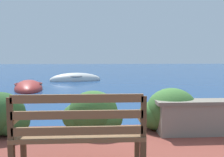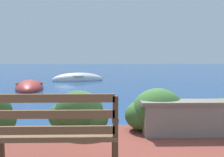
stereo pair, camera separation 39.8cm
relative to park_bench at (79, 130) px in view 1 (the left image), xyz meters
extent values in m
plane|color=navy|center=(1.34, 1.88, -0.70)|extent=(80.00, 80.00, 0.00)
cube|color=brown|center=(-0.71, 0.26, -0.28)|extent=(0.06, 0.06, 0.40)
cube|color=brown|center=(0.71, 0.26, -0.28)|extent=(0.06, 0.06, 0.40)
cube|color=brown|center=(0.00, 0.05, -0.06)|extent=(1.48, 0.48, 0.05)
cube|color=brown|center=(0.00, -0.16, 0.05)|extent=(1.40, 0.04, 0.09)
cube|color=brown|center=(0.00, -0.16, 0.22)|extent=(1.40, 0.04, 0.09)
cube|color=brown|center=(0.00, -0.16, 0.40)|extent=(1.40, 0.04, 0.09)
cube|color=brown|center=(-0.71, -0.16, 0.19)|extent=(0.06, 0.04, 0.45)
cube|color=brown|center=(0.71, -0.16, 0.19)|extent=(0.06, 0.04, 0.45)
cube|color=brown|center=(-0.71, 0.05, 0.15)|extent=(0.07, 0.43, 0.05)
cube|color=brown|center=(0.71, 0.05, 0.15)|extent=(0.07, 0.43, 0.05)
ellipsoid|color=#2D5628|center=(-1.22, 1.38, -0.25)|extent=(0.60, 0.54, 0.47)
ellipsoid|color=#38662D|center=(0.14, 1.50, -0.12)|extent=(0.85, 0.77, 0.72)
ellipsoid|color=#38662D|center=(-0.10, 1.57, -0.23)|extent=(0.64, 0.57, 0.51)
ellipsoid|color=#38662D|center=(0.35, 1.46, -0.25)|extent=(0.60, 0.54, 0.47)
ellipsoid|color=#38662D|center=(1.53, 1.49, -0.10)|extent=(0.90, 0.81, 0.76)
ellipsoid|color=#38662D|center=(1.28, 1.56, -0.22)|extent=(0.67, 0.60, 0.54)
ellipsoid|color=#38662D|center=(1.75, 1.45, -0.24)|extent=(0.63, 0.56, 0.49)
ellipsoid|color=#38662D|center=(2.51, 1.51, -0.28)|extent=(0.52, 0.47, 0.42)
ellipsoid|color=#9E2D28|center=(-2.92, 8.72, -0.65)|extent=(1.89, 3.14, 0.73)
torus|color=brown|center=(-2.92, 8.72, -0.45)|extent=(1.49, 1.49, 0.07)
cube|color=#846647|center=(-3.03, 9.14, -0.48)|extent=(0.98, 0.35, 0.04)
cube|color=#846647|center=(-2.84, 8.36, -0.48)|extent=(0.98, 0.35, 0.04)
ellipsoid|color=silver|center=(-1.11, 12.46, -0.64)|extent=(3.24, 1.69, 0.85)
torus|color=gray|center=(-1.11, 12.46, -0.41)|extent=(1.33, 1.33, 0.07)
cube|color=#846647|center=(-1.57, 12.37, -0.44)|extent=(0.29, 0.90, 0.04)
cube|color=#846647|center=(-0.74, 12.53, -0.44)|extent=(0.29, 0.90, 0.04)
camera|label=1|loc=(0.21, -2.79, 0.85)|focal=40.00mm
camera|label=2|loc=(0.61, -2.80, 0.85)|focal=40.00mm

